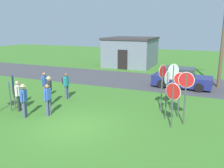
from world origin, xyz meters
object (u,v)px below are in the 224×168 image
(parked_car_on_street, at_px, (181,79))
(stop_sign_tallest, at_px, (162,80))
(person_in_dark_shirt, at_px, (48,98))
(info_panel_middle, at_px, (10,92))
(person_holding_notes, at_px, (18,93))
(info_panel_leftmost, at_px, (13,86))
(utility_pole, at_px, (224,32))
(person_near_signs, at_px, (45,84))
(person_in_teal, at_px, (66,84))
(person_with_sunhat, at_px, (24,99))
(person_in_blue, at_px, (49,89))
(stop_sign_low_front, at_px, (186,89))
(stop_sign_leaning_right, at_px, (173,97))
(stop_sign_nearest, at_px, (173,78))
(stop_sign_center_cluster, at_px, (167,88))
(stop_sign_rear_right, at_px, (180,88))

(parked_car_on_street, relative_size, stop_sign_tallest, 1.69)
(person_in_dark_shirt, height_order, info_panel_middle, person_in_dark_shirt)
(person_holding_notes, relative_size, info_panel_leftmost, 0.91)
(utility_pole, height_order, info_panel_leftmost, utility_pole)
(stop_sign_tallest, distance_m, person_in_dark_shirt, 6.09)
(stop_sign_tallest, relative_size, person_holding_notes, 1.52)
(person_holding_notes, bearing_deg, person_near_signs, 94.53)
(person_in_dark_shirt, bearing_deg, person_in_teal, 105.70)
(person_with_sunhat, bearing_deg, person_in_blue, 90.69)
(parked_car_on_street, xyz_separation_m, person_in_blue, (-6.49, -7.46, 0.30))
(stop_sign_tallest, bearing_deg, parked_car_on_street, 87.36)
(utility_pole, bearing_deg, person_near_signs, -144.30)
(stop_sign_low_front, relative_size, stop_sign_leaning_right, 1.19)
(stop_sign_tallest, distance_m, stop_sign_leaning_right, 2.27)
(person_holding_notes, bearing_deg, person_in_dark_shirt, 0.39)
(stop_sign_low_front, bearing_deg, stop_sign_nearest, 116.53)
(parked_car_on_street, distance_m, info_panel_leftmost, 11.81)
(stop_sign_center_cluster, height_order, person_holding_notes, stop_sign_center_cluster)
(stop_sign_rear_right, bearing_deg, info_panel_leftmost, -166.03)
(person_with_sunhat, relative_size, person_in_teal, 1.03)
(stop_sign_leaning_right, distance_m, person_with_sunhat, 7.31)
(stop_sign_low_front, bearing_deg, person_in_teal, 169.86)
(person_with_sunhat, relative_size, info_panel_leftmost, 0.93)
(stop_sign_low_front, xyz_separation_m, person_holding_notes, (-8.62, -1.59, -0.75))
(stop_sign_center_cluster, relative_size, stop_sign_nearest, 0.94)
(stop_sign_tallest, xyz_separation_m, info_panel_leftmost, (-7.82, -2.71, -0.45))
(stop_sign_rear_right, relative_size, person_with_sunhat, 1.34)
(stop_sign_center_cluster, relative_size, info_panel_leftmost, 1.32)
(stop_sign_nearest, relative_size, person_near_signs, 1.55)
(person_holding_notes, distance_m, person_in_teal, 3.15)
(utility_pole, relative_size, stop_sign_low_front, 3.14)
(stop_sign_low_front, relative_size, person_near_signs, 1.50)
(stop_sign_low_front, height_order, stop_sign_nearest, stop_sign_nearest)
(person_in_teal, bearing_deg, utility_pole, 38.31)
(person_with_sunhat, xyz_separation_m, person_in_teal, (0.14, 3.57, -0.00))
(stop_sign_low_front, relative_size, info_panel_middle, 1.58)
(utility_pole, bearing_deg, info_panel_middle, -135.75)
(stop_sign_leaning_right, relative_size, person_in_teal, 1.26)
(stop_sign_tallest, relative_size, stop_sign_center_cluster, 1.05)
(stop_sign_leaning_right, distance_m, person_in_teal, 7.26)
(parked_car_on_street, height_order, stop_sign_rear_right, stop_sign_rear_right)
(person_holding_notes, distance_m, info_panel_leftmost, 0.73)
(parked_car_on_street, relative_size, person_with_sunhat, 2.51)
(person_holding_notes, bearing_deg, info_panel_leftmost, 152.10)
(stop_sign_nearest, relative_size, person_with_sunhat, 1.51)
(stop_sign_leaning_right, xyz_separation_m, person_in_blue, (-7.14, 0.47, -0.47))
(stop_sign_center_cluster, xyz_separation_m, info_panel_leftmost, (-8.28, -1.60, -0.34))
(parked_car_on_street, xyz_separation_m, stop_sign_leaning_right, (0.65, -7.92, 0.77))
(person_in_blue, bearing_deg, stop_sign_nearest, 16.03)
(stop_sign_low_front, relative_size, stop_sign_nearest, 0.97)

